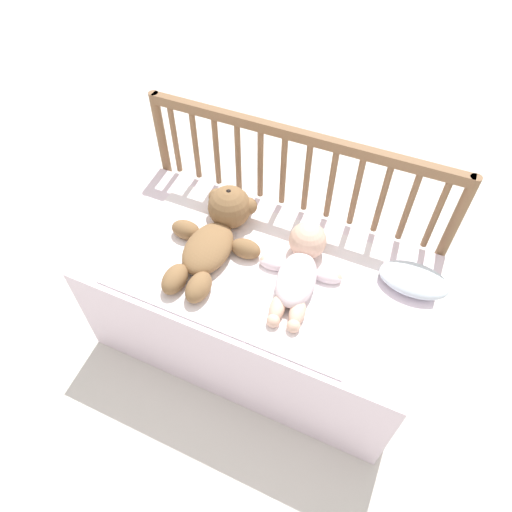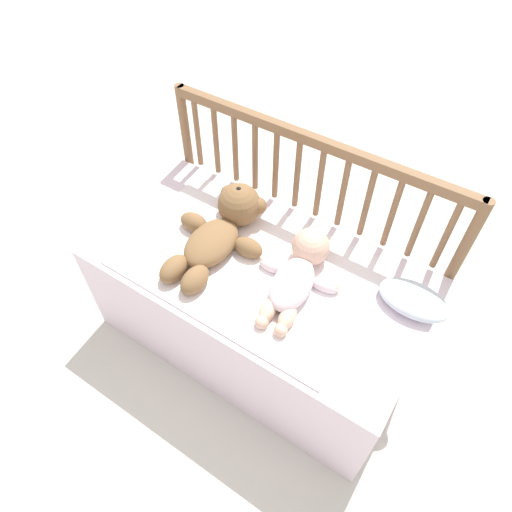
{
  "view_description": "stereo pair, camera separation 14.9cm",
  "coord_description": "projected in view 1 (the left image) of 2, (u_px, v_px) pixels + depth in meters",
  "views": [
    {
      "loc": [
        0.39,
        -0.88,
        1.65
      ],
      "look_at": [
        0.0,
        -0.01,
        0.51
      ],
      "focal_mm": 32.0,
      "sensor_mm": 36.0,
      "label": 1
    },
    {
      "loc": [
        0.53,
        -0.81,
        1.65
      ],
      "look_at": [
        0.0,
        -0.01,
        0.51
      ],
      "focal_mm": 32.0,
      "sensor_mm": 36.0,
      "label": 2
    }
  ],
  "objects": [
    {
      "name": "blanket",
      "position": [
        247.0,
        265.0,
        1.54
      ],
      "size": [
        0.84,
        0.54,
        0.01
      ],
      "color": "white",
      "rests_on": "crib_mattress"
    },
    {
      "name": "small_pillow",
      "position": [
        414.0,
        280.0,
        1.46
      ],
      "size": [
        0.22,
        0.14,
        0.06
      ],
      "color": "silver",
      "rests_on": "crib_mattress"
    },
    {
      "name": "ground_plane",
      "position": [
        257.0,
        334.0,
        1.89
      ],
      "size": [
        12.0,
        12.0,
        0.0
      ],
      "primitive_type": "plane",
      "color": "silver"
    },
    {
      "name": "baby",
      "position": [
        300.0,
        267.0,
        1.48
      ],
      "size": [
        0.28,
        0.4,
        0.13
      ],
      "color": "white",
      "rests_on": "crib_mattress"
    },
    {
      "name": "crib_rail",
      "position": [
        294.0,
        183.0,
        1.65
      ],
      "size": [
        1.15,
        0.04,
        0.78
      ],
      "color": "brown",
      "rests_on": "ground_plane"
    },
    {
      "name": "crib_mattress",
      "position": [
        257.0,
        303.0,
        1.71
      ],
      "size": [
        1.15,
        0.61,
        0.45
      ],
      "color": "silver",
      "rests_on": "ground_plane"
    },
    {
      "name": "teddy_bear",
      "position": [
        216.0,
        232.0,
        1.56
      ],
      "size": [
        0.34,
        0.47,
        0.16
      ],
      "color": "olive",
      "rests_on": "crib_mattress"
    }
  ]
}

